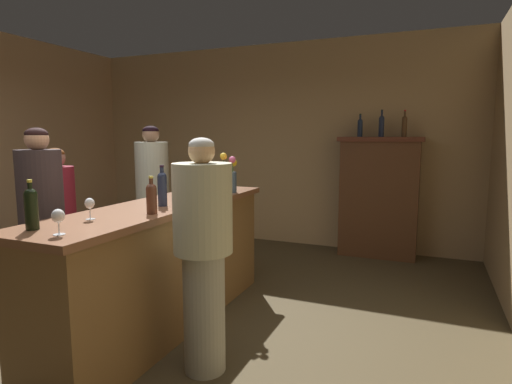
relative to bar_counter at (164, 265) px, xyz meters
The scene contains 21 objects.
floor 0.70m from the bar_counter, 120.76° to the right, with size 9.07×9.07×0.00m, color #4A3E28.
wall_back 3.30m from the bar_counter, 94.25° to the left, with size 6.02×0.12×2.95m, color tan.
bar_counter is the anchor object (origin of this frame).
display_cabinet 3.21m from the bar_counter, 63.70° to the left, with size 1.07×0.41×1.59m.
wine_bottle_rose 0.81m from the bar_counter, 101.86° to the left, with size 0.07×0.07×0.28m.
wine_bottle_malbec 1.29m from the bar_counter, 97.34° to the right, with size 0.08×0.08×0.30m.
wine_bottle_chardonnay 0.68m from the bar_counter, 50.31° to the right, with size 0.07×0.07×0.32m.
wine_bottle_pinot 0.78m from the bar_counter, 63.27° to the right, with size 0.08×0.08×0.27m.
wine_glass_front 0.98m from the bar_counter, 86.25° to the left, with size 0.06×0.06×0.17m.
wine_glass_mid 1.30m from the bar_counter, 84.25° to the right, with size 0.07×0.07×0.15m.
wine_glass_rear 0.96m from the bar_counter, 94.00° to the right, with size 0.06×0.06×0.14m.
wine_glass_spare 0.66m from the bar_counter, 20.59° to the left, with size 0.08×0.08×0.15m.
flower_arrangement 1.10m from the bar_counter, 76.50° to the left, with size 0.17×0.17×0.39m.
cheese_plate 0.82m from the bar_counter, 98.49° to the left, with size 0.18×0.18×0.01m, color white.
display_bottle_left 3.30m from the bar_counter, 68.27° to the left, with size 0.07×0.07×0.30m.
display_bottle_midleft 3.41m from the bar_counter, 63.72° to the left, with size 0.07×0.07×0.35m.
display_bottle_center 3.54m from the bar_counter, 59.37° to the left, with size 0.06×0.06×0.34m.
patron_tall 1.45m from the bar_counter, behind, with size 0.34×0.34×1.49m.
patron_by_cabinet 1.51m from the bar_counter, 129.45° to the left, with size 0.38×0.38×1.72m.
patron_in_grey 0.98m from the bar_counter, 141.65° to the right, with size 0.33×0.33×1.67m.
bartender 0.87m from the bar_counter, 35.29° to the right, with size 0.39×0.39×1.60m.
Camera 1 is at (2.25, -2.43, 1.61)m, focal length 29.26 mm.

